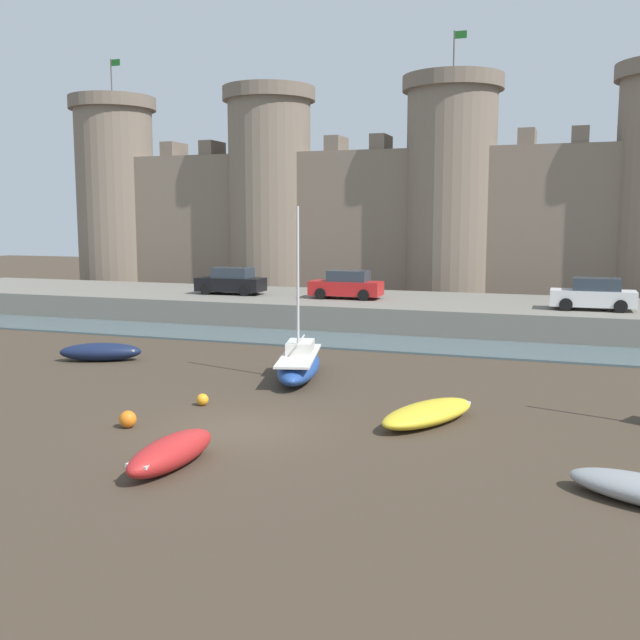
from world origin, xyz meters
TOP-DOWN VIEW (x-y plane):
  - ground_plane at (0.00, 0.00)m, footprint 160.00×160.00m
  - water_channel at (0.00, 15.57)m, footprint 80.00×4.50m
  - quay_road at (0.00, 22.82)m, footprint 67.11×10.00m
  - castle at (-0.00, 34.27)m, footprint 62.06×6.95m
  - rowboat_near_channel_right at (-0.13, -3.58)m, footprint 1.19×3.36m
  - rowboat_midflat_right at (4.93, 2.40)m, footprint 2.92×4.14m
  - sailboat_foreground_centre at (-0.91, 7.02)m, footprint 2.83×5.75m
  - rowboat_foreground_right at (-10.07, 7.44)m, footprint 3.58×2.38m
  - mooring_buoy_near_shore at (-3.14, -0.93)m, footprint 0.50×0.50m
  - mooring_buoy_mid_mud at (-2.35, 2.09)m, footprint 0.39×0.39m
  - car_quay_centre_west at (-3.75, 21.99)m, footprint 4.14×1.96m
  - car_quay_centre_east at (9.58, 20.96)m, footprint 4.14×1.96m
  - car_quay_west at (-11.13, 22.07)m, footprint 4.14×1.96m

SIDE VIEW (x-z plane):
  - ground_plane at x=0.00m, z-range 0.00..0.00m
  - water_channel at x=0.00m, z-range 0.00..0.10m
  - mooring_buoy_mid_mud at x=-2.35m, z-range 0.00..0.39m
  - mooring_buoy_near_shore at x=-3.14m, z-range 0.00..0.50m
  - rowboat_midflat_right at x=4.93m, z-range 0.02..0.63m
  - rowboat_foreground_right at x=-10.07m, z-range 0.02..0.79m
  - rowboat_near_channel_right at x=-0.13m, z-range 0.02..0.79m
  - sailboat_foreground_centre at x=-0.91m, z-range -2.66..3.77m
  - quay_road at x=0.00m, z-range 0.00..1.42m
  - car_quay_centre_west at x=-3.75m, z-range 1.38..3.00m
  - car_quay_centre_east at x=9.58m, z-range 1.38..3.00m
  - car_quay_west at x=-11.13m, z-range 1.38..3.00m
  - castle at x=0.00m, z-range -2.26..16.42m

